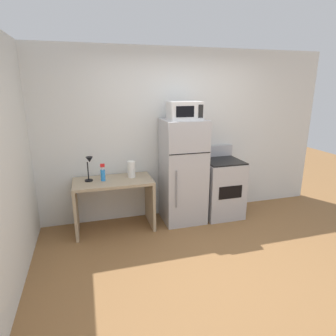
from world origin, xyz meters
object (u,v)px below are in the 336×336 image
paper_towel_roll (131,169)px  oven_range (221,188)px  spray_bottle (103,174)px  refrigerator (183,172)px  microwave (184,111)px  desk_lamp (89,165)px  desk (114,195)px

paper_towel_roll → oven_range: 1.49m
spray_bottle → refrigerator: size_ratio=0.16×
refrigerator → oven_range: refrigerator is taller
spray_bottle → microwave: (1.19, -0.03, 0.86)m
microwave → desk_lamp: bearing=177.3°
paper_towel_roll → refrigerator: (0.78, -0.06, -0.08)m
desk → desk_lamp: size_ratio=3.15×
desk → desk_lamp: (-0.31, 0.04, 0.47)m
refrigerator → microwave: 0.92m
desk_lamp → refrigerator: bearing=-1.8°
paper_towel_roll → oven_range: (1.43, -0.07, -0.40)m
refrigerator → microwave: size_ratio=3.42×
desk_lamp → oven_range: size_ratio=0.32×
spray_bottle → microwave: size_ratio=0.54×
paper_towel_roll → oven_range: oven_range is taller
refrigerator → microwave: bearing=-89.7°
desk_lamp → spray_bottle: (0.18, -0.03, -0.14)m
refrigerator → oven_range: 0.73m
microwave → desk: bearing=178.8°
paper_towel_roll → spray_bottle: size_ratio=0.96×
desk_lamp → paper_towel_roll: size_ratio=1.47×
desk_lamp → refrigerator: 1.38m
oven_range → paper_towel_roll: bearing=177.2°
spray_bottle → oven_range: bearing=-0.5°
desk → spray_bottle: bearing=175.5°
oven_range → desk_lamp: bearing=178.6°
desk_lamp → refrigerator: (1.37, -0.04, -0.20)m
desk → oven_range: bearing=-0.2°
paper_towel_roll → spray_bottle: (-0.41, -0.05, -0.02)m
refrigerator → microwave: (0.00, -0.02, 0.92)m
refrigerator → desk_lamp: bearing=178.2°
spray_bottle → oven_range: (1.85, -0.02, -0.38)m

